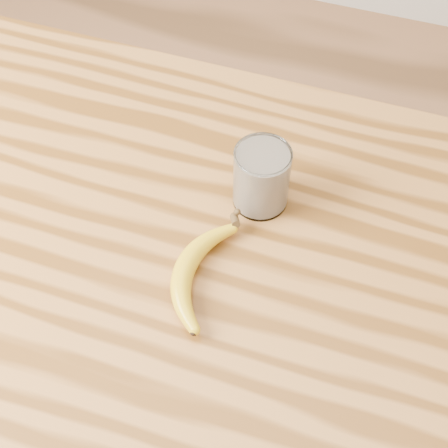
% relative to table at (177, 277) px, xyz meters
% --- Properties ---
extents(table, '(1.20, 0.80, 0.90)m').
position_rel_table_xyz_m(table, '(0.00, 0.00, 0.00)').
color(table, '#A0672E').
rests_on(table, ground).
extents(smoothie_glass, '(0.09, 0.09, 0.11)m').
position_rel_table_xyz_m(smoothie_glass, '(0.11, 0.11, 0.18)').
color(smoothie_glass, white).
rests_on(smoothie_glass, table).
extents(banana, '(0.11, 0.27, 0.03)m').
position_rel_table_xyz_m(banana, '(0.05, -0.06, 0.15)').
color(banana, gold).
rests_on(banana, table).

